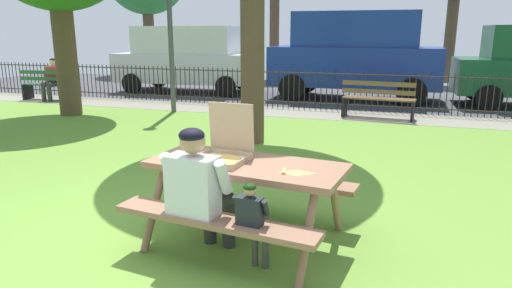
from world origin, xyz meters
name	(u,v)px	position (x,y,z in m)	size (l,w,h in m)	color
ground	(223,178)	(0.00, 1.92, -0.01)	(28.00, 11.83, 0.02)	olive
cobblestone_walkway	(304,113)	(0.00, 7.13, 0.00)	(28.00, 1.40, 0.01)	gray
street_asphalt	(329,93)	(0.00, 11.05, -0.01)	(28.00, 6.42, 0.01)	#424247
picnic_table_foreground	(246,181)	(0.92, 0.22, 0.60)	(1.96, 1.69, 0.79)	#92664E
pizza_box_open	(224,150)	(0.70, 0.24, 0.87)	(0.49, 0.52, 0.51)	tan
pizza_slice_on_table	(295,172)	(1.42, 0.07, 0.78)	(0.26, 0.17, 0.02)	#F3CB58
adult_at_table	(199,188)	(0.67, -0.25, 0.66)	(0.63, 0.62, 1.19)	#2D2D2D
child_at_table	(253,218)	(1.18, -0.35, 0.49)	(0.30, 0.30, 0.80)	#3F3F3F
iron_fence_streetside	(310,89)	(0.00, 7.83, 0.50)	(21.49, 0.03, 0.98)	#2D2823
park_bench_left	(50,86)	(-7.40, 7.00, 0.42)	(1.63, 0.61, 0.85)	#2B5834
park_bench_center	(378,100)	(1.73, 7.00, 0.42)	(1.63, 0.61, 0.85)	brown
person_on_park_bench	(53,77)	(-7.27, 7.02, 0.66)	(0.62, 0.60, 1.19)	#373737
parked_car_far_left	(188,58)	(-4.39, 9.86, 1.10)	(4.69, 2.14, 2.08)	silver
parked_car_left	(355,54)	(0.88, 9.86, 1.31)	(4.71, 2.08, 2.46)	navy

